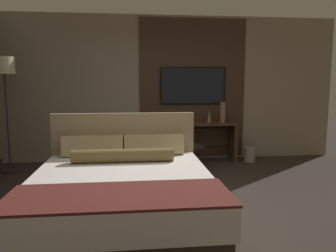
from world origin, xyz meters
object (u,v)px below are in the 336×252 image
at_px(desk_chair, 183,140).
at_px(bed, 123,190).
at_px(floor_lamp, 5,75).
at_px(tv, 193,86).
at_px(vase_tall, 223,112).
at_px(vase_short, 209,116).
at_px(waste_bin, 250,154).
at_px(desk, 194,136).

bearing_deg(desk_chair, bed, -130.69).
bearing_deg(floor_lamp, tv, 10.53).
xyz_separation_m(desk_chair, vase_tall, (0.84, 0.42, 0.45)).
relative_size(floor_lamp, vase_short, 7.77).
height_order(bed, waste_bin, bed).
distance_m(bed, tv, 3.24).
distance_m(bed, desk, 2.86).
bearing_deg(tv, vase_short, -42.72).
bearing_deg(desk, floor_lamp, -172.75).
relative_size(desk_chair, vase_tall, 2.20).
xyz_separation_m(bed, waste_bin, (2.38, 2.38, -0.17)).
height_order(desk, waste_bin, desk).
bearing_deg(vase_short, floor_lamp, -174.23).
relative_size(tv, vase_short, 5.15).
height_order(vase_short, waste_bin, vase_short).
distance_m(desk_chair, waste_bin, 1.46).
height_order(bed, vase_tall, vase_tall).
bearing_deg(floor_lamp, desk, 7.25).
distance_m(desk, waste_bin, 1.14).
bearing_deg(vase_tall, vase_short, 174.17).
bearing_deg(waste_bin, tv, 162.00).
bearing_deg(desk, bed, -117.43).
xyz_separation_m(desk, waste_bin, (1.06, -0.15, -0.37)).
height_order(desk_chair, waste_bin, desk_chair).
xyz_separation_m(floor_lamp, vase_tall, (3.81, 0.33, -0.69)).
bearing_deg(desk_chair, tv, 51.83).
bearing_deg(vase_tall, waste_bin, -7.28).
relative_size(bed, tv, 1.75).
xyz_separation_m(floor_lamp, vase_short, (3.55, 0.36, -0.76)).
distance_m(desk, tv, 0.97).
bearing_deg(floor_lamp, desk_chair, -1.66).
height_order(desk_chair, vase_tall, vase_tall).
bearing_deg(vase_tall, floor_lamp, -175.01).
bearing_deg(floor_lamp, waste_bin, 3.48).
bearing_deg(waste_bin, bed, -135.01).
distance_m(desk, floor_lamp, 3.50).
relative_size(bed, floor_lamp, 1.16).
bearing_deg(waste_bin, vase_short, 173.19).
xyz_separation_m(desk, vase_tall, (0.53, -0.08, 0.45)).
bearing_deg(vase_short, desk_chair, -142.50).
relative_size(desk, waste_bin, 5.64).
relative_size(desk_chair, floor_lamp, 0.45).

